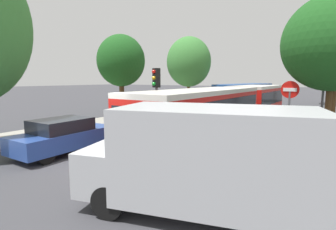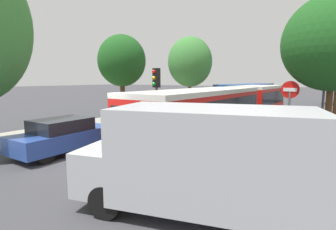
{
  "view_description": "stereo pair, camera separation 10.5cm",
  "coord_description": "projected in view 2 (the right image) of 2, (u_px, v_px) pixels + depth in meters",
  "views": [
    {
      "loc": [
        7.0,
        -5.84,
        2.89
      ],
      "look_at": [
        0.2,
        4.43,
        1.2
      ],
      "focal_mm": 28.0,
      "sensor_mm": 36.0,
      "label": 1
    },
    {
      "loc": [
        7.09,
        -5.79,
        2.89
      ],
      "look_at": [
        0.2,
        4.43,
        1.2
      ],
      "focal_mm": 28.0,
      "sensor_mm": 36.0,
      "label": 2
    }
  ],
  "objects": [
    {
      "name": "queued_car_red",
      "position": [
        146.0,
        119.0,
        14.45
      ],
      "size": [
        1.75,
        3.98,
        1.37
      ],
      "rotation": [
        0.0,
        0.0,
        1.59
      ],
      "color": "#B21E19",
      "rests_on": "ground"
    },
    {
      "name": "articulated_bus",
      "position": [
        230.0,
        105.0,
        14.97
      ],
      "size": [
        2.73,
        16.36,
        2.42
      ],
      "rotation": [
        0.0,
        0.0,
        -1.59
      ],
      "color": "red",
      "rests_on": "ground"
    },
    {
      "name": "tree_left_mid",
      "position": [
        121.0,
        62.0,
        17.57
      ],
      "size": [
        3.21,
        3.21,
        5.85
      ],
      "color": "#51381E",
      "rests_on": "ground"
    },
    {
      "name": "queued_car_blue",
      "position": [
        63.0,
        135.0,
        10.32
      ],
      "size": [
        1.75,
        3.96,
        1.37
      ],
      "rotation": [
        0.0,
        0.0,
        1.59
      ],
      "color": "#284799",
      "rests_on": "ground"
    },
    {
      "name": "tree_right_near",
      "position": [
        333.0,
        46.0,
        10.26
      ],
      "size": [
        3.87,
        3.87,
        6.19
      ],
      "color": "#51381E",
      "rests_on": "ground"
    },
    {
      "name": "white_van",
      "position": [
        202.0,
        157.0,
        5.56
      ],
      "size": [
        5.34,
        3.26,
        2.31
      ],
      "rotation": [
        0.0,
        0.0,
        3.42
      ],
      "color": "#B7BABF",
      "rests_on": "ground"
    },
    {
      "name": "traffic_light",
      "position": [
        156.0,
        88.0,
        12.33
      ],
      "size": [
        0.38,
        0.39,
        3.4
      ],
      "rotation": [
        0.0,
        0.0,
        -1.87
      ],
      "color": "#56595E",
      "rests_on": "ground"
    },
    {
      "name": "ground_plane",
      "position": [
        92.0,
        163.0,
        9.07
      ],
      "size": [
        200.0,
        200.0,
        0.0
      ],
      "primitive_type": "plane",
      "color": "#3D3D42"
    },
    {
      "name": "tree_left_far",
      "position": [
        190.0,
        63.0,
        25.11
      ],
      "size": [
        4.21,
        4.21,
        6.9
      ],
      "color": "#51381E",
      "rests_on": "ground"
    },
    {
      "name": "kerb_strip_left",
      "position": [
        155.0,
        113.0,
        21.73
      ],
      "size": [
        3.2,
        32.97,
        0.14
      ],
      "primitive_type": "cube",
      "color": "#9E998E",
      "rests_on": "ground"
    },
    {
      "name": "no_entry_sign",
      "position": [
        289.0,
        104.0,
        10.6
      ],
      "size": [
        0.7,
        0.08,
        2.82
      ],
      "rotation": [
        0.0,
        0.0,
        -1.57
      ],
      "color": "#56595E",
      "rests_on": "ground"
    },
    {
      "name": "direction_sign_post",
      "position": [
        324.0,
        87.0,
        11.54
      ],
      "size": [
        0.4,
        1.37,
        3.6
      ],
      "rotation": [
        0.0,
        0.0,
        2.9
      ],
      "color": "#56595E",
      "rests_on": "ground"
    },
    {
      "name": "queued_car_silver",
      "position": [
        191.0,
        110.0,
        18.93
      ],
      "size": [
        1.74,
        3.95,
        1.36
      ],
      "rotation": [
        0.0,
        0.0,
        1.59
      ],
      "color": "#B7BABF",
      "rests_on": "ground"
    },
    {
      "name": "city_bus_rear",
      "position": [
        247.0,
        93.0,
        28.78
      ],
      "size": [
        3.26,
        11.16,
        2.37
      ],
      "rotation": [
        0.0,
        0.0,
        1.5
      ],
      "color": "silver",
      "rests_on": "ground"
    }
  ]
}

